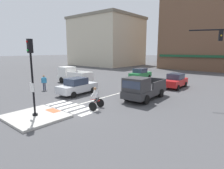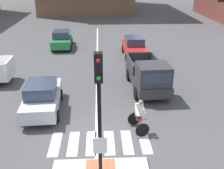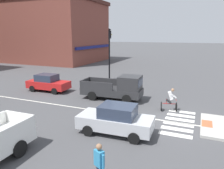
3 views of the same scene
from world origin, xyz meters
name	(u,v)px [view 3 (image 3 of 3)]	position (x,y,z in m)	size (l,w,h in m)	color
ground_plane	(171,121)	(0.00, 0.00, 0.00)	(300.00, 300.00, 0.00)	#474749
tactile_pad_front	(207,124)	(0.00, -2.12, 0.15)	(1.10, 0.60, 0.01)	#DB5B38
crosswalk_stripe_a	(175,135)	(-1.95, -0.51, 0.00)	(0.44, 1.80, 0.01)	silver
crosswalk_stripe_b	(177,129)	(-1.17, -0.51, 0.00)	(0.44, 1.80, 0.01)	silver
crosswalk_stripe_c	(178,124)	(-0.39, -0.51, 0.00)	(0.44, 1.80, 0.01)	silver
crosswalk_stripe_d	(180,120)	(0.39, -0.51, 0.00)	(0.44, 1.80, 0.01)	silver
crosswalk_stripe_e	(181,115)	(1.17, -0.51, 0.00)	(0.44, 1.80, 0.01)	silver
crosswalk_stripe_f	(182,112)	(1.95, -0.51, 0.00)	(0.44, 1.80, 0.01)	silver
lane_centre_line	(44,103)	(-0.16, 10.00, 0.00)	(0.14, 28.00, 0.01)	silver
traffic_light_mast	(109,47)	(9.65, 8.43, 4.03)	(4.78, 2.29, 6.07)	black
building_corner_left	(50,31)	(24.09, 28.17, 6.07)	(15.25, 20.79, 12.11)	brown
car_red_eastbound_far	(48,83)	(3.02, 12.06, 0.81)	(1.93, 4.14, 1.64)	red
car_silver_westbound_near	(116,119)	(-3.01, 2.56, 0.81)	(2.00, 4.18, 1.64)	silver
pickup_truck_charcoal_eastbound_mid	(117,88)	(2.98, 4.85, 0.98)	(2.25, 5.19, 2.08)	#2D2D30
cyclist	(170,99)	(1.79, 0.33, 0.87)	(0.89, 1.21, 1.68)	black
pedestrian_at_curb_left	(99,162)	(-7.23, 1.51, 0.98)	(0.36, 0.50, 1.67)	#2D334C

